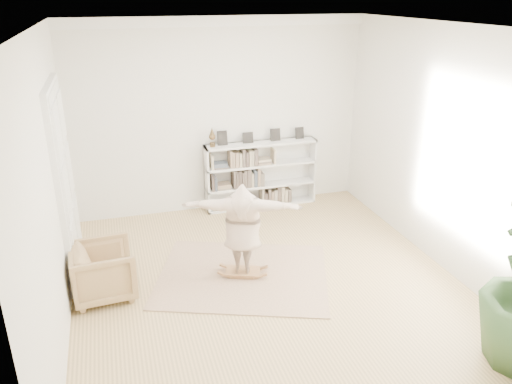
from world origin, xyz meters
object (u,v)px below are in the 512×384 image
armchair (104,271)px  person (242,226)px  bookshelf (261,175)px  rocker_board (243,272)px

armchair → person: person is taller
bookshelf → person: bearing=-112.7°
armchair → person: bearing=-95.7°
bookshelf → armchair: (-3.03, -2.43, -0.25)m
bookshelf → rocker_board: bookshelf is taller
bookshelf → armchair: 3.89m
bookshelf → rocker_board: (-1.04, -2.49, -0.57)m
rocker_board → person: person is taller
rocker_board → armchair: bearing=-160.9°
bookshelf → person: size_ratio=1.28×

